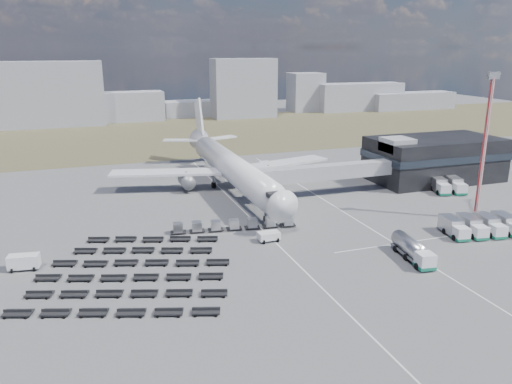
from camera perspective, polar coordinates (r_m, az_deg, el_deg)
name	(u,v)px	position (r m, az deg, el deg)	size (l,w,h in m)	color
ground	(284,239)	(82.70, 3.26, -5.35)	(420.00, 420.00, 0.00)	#565659
grass_strip	(170,134)	(185.90, -9.79, 6.59)	(420.00, 90.00, 0.01)	#47442A
lane_markings	(329,226)	(89.15, 8.35, -3.87)	(47.12, 110.00, 0.01)	silver
terminal	(434,158)	(125.04, 19.64, 3.69)	(30.40, 16.40, 11.00)	black
jet_bridge	(318,173)	(105.21, 7.10, 2.18)	(30.30, 3.80, 7.05)	#939399
airliner	(229,165)	(110.42, -3.09, 3.07)	(51.59, 64.53, 17.62)	white
skyline	(99,100)	(219.59, -17.46, 9.95)	(313.65, 24.37, 25.68)	#91939E
fuel_tanker	(413,250)	(77.75, 17.48, -6.33)	(3.66, 9.76, 3.08)	white
pushback_tug	(269,237)	(81.33, 1.46, -5.12)	(3.50, 1.97, 1.55)	white
utility_van	(24,262)	(78.38, -25.00, -7.30)	(4.17, 1.89, 2.24)	white
catering_truck	(268,170)	(122.18, 1.34, 2.55)	(2.85, 6.49, 2.94)	white
service_trucks_near	(481,226)	(92.20, 24.31, -3.54)	(13.12, 8.69, 2.70)	white
service_trucks_far	(447,185)	(116.05, 21.01, 0.75)	(7.69, 8.51, 2.89)	white
uld_row	(234,224)	(86.10, -2.53, -3.73)	(21.71, 4.74, 1.68)	black
baggage_dollies	(133,271)	(72.40, -13.91, -8.74)	(30.84, 31.20, 0.80)	black
floodlight_mast	(484,148)	(96.94, 24.61, 4.55)	(2.45, 2.04, 26.36)	#AF1C1C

